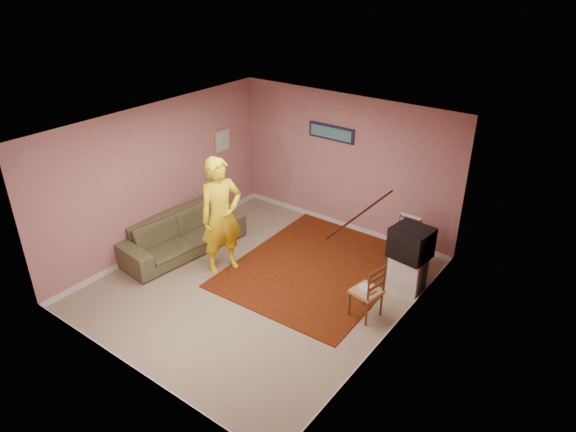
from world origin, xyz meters
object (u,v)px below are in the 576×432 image
Objects in this scene: tv_cabinet at (407,274)px; crt_tv at (411,242)px; chair_b at (367,285)px; chair_a at (404,240)px; person at (221,216)px; sofa at (182,234)px.

crt_tv is (-0.01, 0.00, 0.56)m from tv_cabinet.
crt_tv is 1.02m from chair_b.
crt_tv is at bearing -56.04° from chair_a.
sofa is at bearing 111.91° from person.
person is at bearing -148.96° from crt_tv.
person reaches higher than sofa.
person reaches higher than crt_tv.
chair_b is 0.24× the size of person.
chair_b is at bearing -78.87° from sofa.
chair_a is (-0.32, 0.50, -0.30)m from crt_tv.
chair_b is (-0.21, -0.94, -0.34)m from crt_tv.
sofa is (-3.75, -1.23, 0.02)m from tv_cabinet.
tv_cabinet is 1.01× the size of crt_tv.
crt_tv is at bearing -65.43° from sofa.
sofa is (-3.42, -1.74, -0.24)m from chair_a.
crt_tv is at bearing 178.09° from chair_b.
person is (-2.54, -0.29, 0.46)m from chair_b.
person is at bearing -156.07° from tv_cabinet.
chair_a is 0.22× the size of sofa.
sofa is (-3.53, -0.30, -0.20)m from chair_b.
crt_tv reaches higher than chair_b.
chair_a is 3.01m from person.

